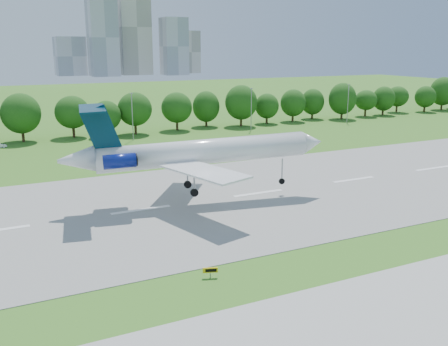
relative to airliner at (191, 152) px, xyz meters
The scene contains 7 objects.
ground 27.86m from the airliner, 108.14° to the right, with size 600.00×600.00×0.00m, color #3B6B1C.
runway 11.55m from the airliner, behind, with size 400.00×45.00×0.08m, color gray.
tree_line 67.20m from the airliner, 97.10° to the left, with size 288.40×8.40×10.40m.
light_poles 57.71m from the airliner, 100.79° to the left, with size 175.90×0.25×12.19m.
skyline 377.31m from the airliner, 75.88° to the left, with size 127.00×52.00×80.00m.
airliner is the anchor object (origin of this frame).
taxi_sign_centre 27.40m from the airliner, 108.03° to the right, with size 1.57×0.68×1.12m.
Camera 1 is at (-19.53, -43.72, 23.53)m, focal length 40.00 mm.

